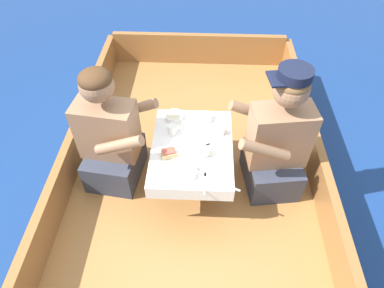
# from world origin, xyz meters

# --- Properties ---
(ground_plane) EXTENTS (60.00, 60.00, 0.00)m
(ground_plane) POSITION_xyz_m (0.00, 0.00, 0.00)
(ground_plane) COLOR navy
(boat_deck) EXTENTS (1.91, 3.44, 0.25)m
(boat_deck) POSITION_xyz_m (0.00, 0.00, 0.13)
(boat_deck) COLOR #9E6B38
(boat_deck) RESTS_ON ground_plane
(gunwale_port) EXTENTS (0.06, 3.44, 0.28)m
(gunwale_port) POSITION_xyz_m (-0.92, 0.00, 0.40)
(gunwale_port) COLOR #936033
(gunwale_port) RESTS_ON boat_deck
(gunwale_starboard) EXTENTS (0.06, 3.44, 0.28)m
(gunwale_starboard) POSITION_xyz_m (0.92, 0.00, 0.40)
(gunwale_starboard) COLOR #936033
(gunwale_starboard) RESTS_ON boat_deck
(bow_coaming) EXTENTS (1.79, 0.06, 0.33)m
(bow_coaming) POSITION_xyz_m (0.00, 1.69, 0.42)
(bow_coaming) COLOR #936033
(bow_coaming) RESTS_ON boat_deck
(cockpit_table) EXTENTS (0.55, 0.74, 0.40)m
(cockpit_table) POSITION_xyz_m (0.00, 0.04, 0.60)
(cockpit_table) COLOR #B2B2B7
(cockpit_table) RESTS_ON boat_deck
(person_port) EXTENTS (0.56, 0.50, 0.95)m
(person_port) POSITION_xyz_m (-0.57, 0.10, 0.64)
(person_port) COLOR #333847
(person_port) RESTS_ON boat_deck
(person_starboard) EXTENTS (0.56, 0.50, 1.01)m
(person_starboard) POSITION_xyz_m (0.57, 0.09, 0.67)
(person_starboard) COLOR #333847
(person_starboard) RESTS_ON boat_deck
(plate_sandwich) EXTENTS (0.20, 0.20, 0.01)m
(plate_sandwich) POSITION_xyz_m (-0.15, -0.05, 0.66)
(plate_sandwich) COLOR white
(plate_sandwich) RESTS_ON cockpit_table
(plate_bread) EXTENTS (0.18, 0.18, 0.01)m
(plate_bread) POSITION_xyz_m (0.02, 0.14, 0.66)
(plate_bread) COLOR white
(plate_bread) RESTS_ON cockpit_table
(sandwich) EXTENTS (0.11, 0.10, 0.05)m
(sandwich) POSITION_xyz_m (-0.15, -0.05, 0.68)
(sandwich) COLOR tan
(sandwich) RESTS_ON plate_sandwich
(bowl_port_near) EXTENTS (0.11, 0.11, 0.04)m
(bowl_port_near) POSITION_xyz_m (-0.01, -0.20, 0.67)
(bowl_port_near) COLOR white
(bowl_port_near) RESTS_ON cockpit_table
(bowl_starboard_near) EXTENTS (0.13, 0.13, 0.04)m
(bowl_starboard_near) POSITION_xyz_m (-0.14, 0.32, 0.67)
(bowl_starboard_near) COLOR white
(bowl_starboard_near) RESTS_ON cockpit_table
(bowl_center_far) EXTENTS (0.11, 0.11, 0.04)m
(bowl_center_far) POSITION_xyz_m (0.08, 0.32, 0.67)
(bowl_center_far) COLOR white
(bowl_center_far) RESTS_ON cockpit_table
(coffee_cup_port) EXTENTS (0.09, 0.07, 0.07)m
(coffee_cup_port) POSITION_xyz_m (-0.14, 0.17, 0.69)
(coffee_cup_port) COLOR white
(coffee_cup_port) RESTS_ON cockpit_table
(coffee_cup_starboard) EXTENTS (0.10, 0.07, 0.05)m
(coffee_cup_starboard) POSITION_xyz_m (0.19, 0.18, 0.68)
(coffee_cup_starboard) COLOR white
(coffee_cup_starboard) RESTS_ON cockpit_table
(tin_can) EXTENTS (0.07, 0.07, 0.05)m
(tin_can) POSITION_xyz_m (0.09, -0.03, 0.68)
(tin_can) COLOR silver
(tin_can) RESTS_ON cockpit_table
(utensil_spoon_starboard) EXTENTS (0.04, 0.17, 0.01)m
(utensil_spoon_starboard) POSITION_xyz_m (0.23, 0.35, 0.65)
(utensil_spoon_starboard) COLOR silver
(utensil_spoon_starboard) RESTS_ON cockpit_table
(utensil_fork_starboard) EXTENTS (0.16, 0.10, 0.00)m
(utensil_fork_starboard) POSITION_xyz_m (0.06, 0.04, 0.65)
(utensil_fork_starboard) COLOR silver
(utensil_fork_starboard) RESTS_ON cockpit_table
(utensil_spoon_center) EXTENTS (0.13, 0.13, 0.01)m
(utensil_spoon_center) POSITION_xyz_m (-0.02, -0.08, 0.65)
(utensil_spoon_center) COLOR silver
(utensil_spoon_center) RESTS_ON cockpit_table
(utensil_fork_port) EXTENTS (0.02, 0.17, 0.00)m
(utensil_fork_port) POSITION_xyz_m (0.09, -0.25, 0.65)
(utensil_fork_port) COLOR silver
(utensil_fork_port) RESTS_ON cockpit_table
(utensil_spoon_port) EXTENTS (0.17, 0.07, 0.01)m
(utensil_spoon_port) POSITION_xyz_m (0.19, -0.05, 0.65)
(utensil_spoon_port) COLOR silver
(utensil_spoon_port) RESTS_ON cockpit_table
(utensil_knife_starboard) EXTENTS (0.16, 0.08, 0.00)m
(utensil_knife_starboard) POSITION_xyz_m (0.23, -0.28, 0.65)
(utensil_knife_starboard) COLOR silver
(utensil_knife_starboard) RESTS_ON cockpit_table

